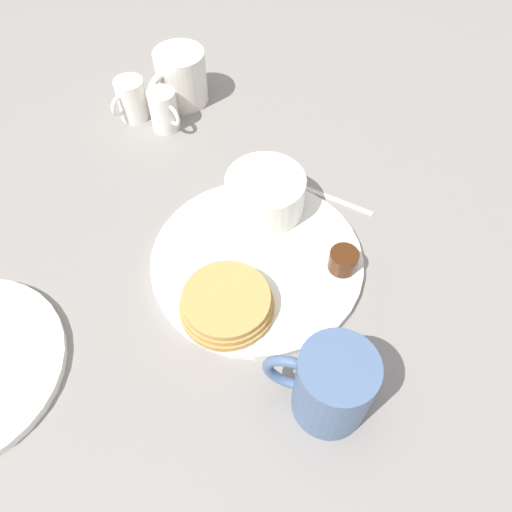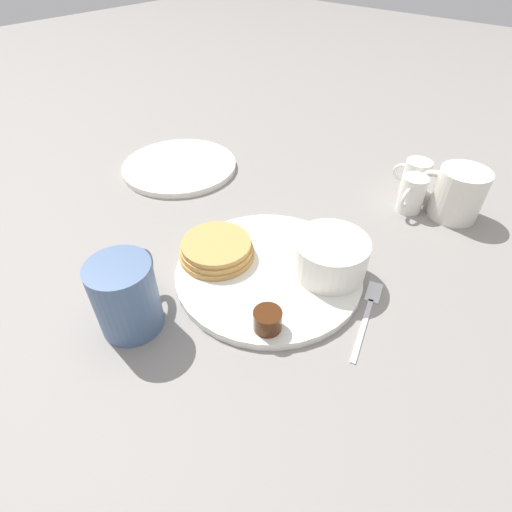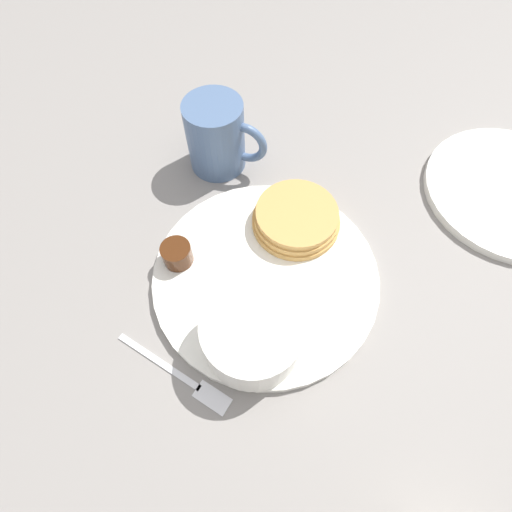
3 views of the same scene
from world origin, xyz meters
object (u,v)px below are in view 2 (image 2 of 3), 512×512
at_px(creamer_pitcher_near, 412,194).
at_px(second_mug, 457,193).
at_px(bowl, 330,255).
at_px(creamer_pitcher_far, 415,177).
at_px(coffee_mug, 127,295).
at_px(plate, 269,271).
at_px(fork, 369,309).

distance_m(creamer_pitcher_near, second_mug, 0.07).
xyz_separation_m(bowl, creamer_pitcher_near, (-0.24, 0.01, -0.01)).
distance_m(bowl, second_mug, 0.29).
bearing_deg(creamer_pitcher_far, bowl, 1.25).
distance_m(coffee_mug, second_mug, 0.56).
height_order(plate, fork, plate).
distance_m(fork, second_mug, 0.30).
height_order(plate, bowl, bowl).
relative_size(bowl, fork, 0.75).
bearing_deg(plate, coffee_mug, -22.20).
distance_m(creamer_pitcher_far, fork, 0.33).
height_order(coffee_mug, creamer_pitcher_far, coffee_mug).
relative_size(plate, coffee_mug, 2.54).
distance_m(coffee_mug, fork, 0.32).
xyz_separation_m(creamer_pitcher_far, fork, (0.32, 0.09, -0.03)).
bearing_deg(creamer_pitcher_far, creamer_pitcher_near, 19.49).
bearing_deg(fork, coffee_mug, -45.19).
bearing_deg(creamer_pitcher_far, fork, 15.24).
xyz_separation_m(plate, fork, (-0.04, 0.15, -0.00)).
xyz_separation_m(plate, second_mug, (-0.33, 0.15, 0.04)).
xyz_separation_m(plate, creamer_pitcher_far, (-0.35, 0.06, 0.03)).
distance_m(bowl, creamer_pitcher_far, 0.30).
bearing_deg(second_mug, plate, -23.60).
height_order(fork, second_mug, second_mug).
bearing_deg(fork, creamer_pitcher_near, -165.73).
xyz_separation_m(fork, second_mug, (-0.30, -0.00, 0.04)).
relative_size(coffee_mug, creamer_pitcher_near, 1.58).
distance_m(plate, creamer_pitcher_near, 0.31).
relative_size(plate, creamer_pitcher_near, 4.02).
bearing_deg(fork, bowl, -102.70).
height_order(creamer_pitcher_far, second_mug, second_mug).
bearing_deg(second_mug, coffee_mug, -23.10).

